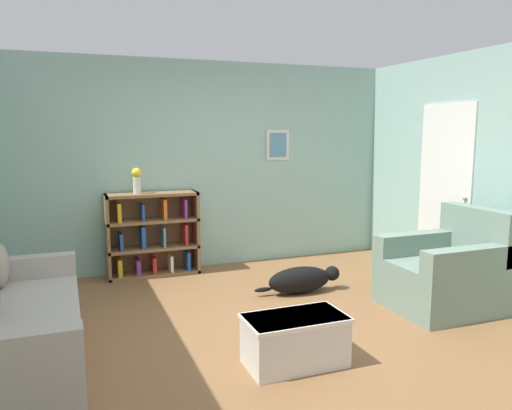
{
  "coord_description": "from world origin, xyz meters",
  "views": [
    {
      "loc": [
        -1.67,
        -3.92,
        1.75
      ],
      "look_at": [
        0.0,
        0.4,
        1.05
      ],
      "focal_mm": 35.0,
      "sensor_mm": 36.0,
      "label": 1
    }
  ],
  "objects_px": {
    "couch": "(14,327)",
    "vase": "(137,179)",
    "coffee_table": "(295,339)",
    "dog": "(302,280)",
    "bookshelf": "(152,235)",
    "recliner_chair": "(447,273)"
  },
  "relations": [
    {
      "from": "couch",
      "to": "bookshelf",
      "type": "distance_m",
      "value": 2.5
    },
    {
      "from": "recliner_chair",
      "to": "coffee_table",
      "type": "distance_m",
      "value": 2.02
    },
    {
      "from": "couch",
      "to": "bookshelf",
      "type": "bearing_deg",
      "value": 56.82
    },
    {
      "from": "dog",
      "to": "couch",
      "type": "bearing_deg",
      "value": -163.74
    },
    {
      "from": "coffee_table",
      "to": "couch",
      "type": "bearing_deg",
      "value": 160.59
    },
    {
      "from": "vase",
      "to": "recliner_chair",
      "type": "bearing_deg",
      "value": -39.03
    },
    {
      "from": "couch",
      "to": "dog",
      "type": "bearing_deg",
      "value": 16.26
    },
    {
      "from": "recliner_chair",
      "to": "vase",
      "type": "bearing_deg",
      "value": 140.97
    },
    {
      "from": "dog",
      "to": "coffee_table",
      "type": "bearing_deg",
      "value": -118.08
    },
    {
      "from": "bookshelf",
      "to": "coffee_table",
      "type": "distance_m",
      "value": 2.85
    },
    {
      "from": "bookshelf",
      "to": "vase",
      "type": "xyz_separation_m",
      "value": [
        -0.17,
        -0.02,
        0.69
      ]
    },
    {
      "from": "bookshelf",
      "to": "vase",
      "type": "bearing_deg",
      "value": -172.3
    },
    {
      "from": "vase",
      "to": "dog",
      "type": "bearing_deg",
      "value": -39.28
    },
    {
      "from": "bookshelf",
      "to": "coffee_table",
      "type": "bearing_deg",
      "value": -78.07
    },
    {
      "from": "recliner_chair",
      "to": "vase",
      "type": "xyz_separation_m",
      "value": [
        -2.69,
        2.18,
        0.83
      ]
    },
    {
      "from": "couch",
      "to": "coffee_table",
      "type": "height_order",
      "value": "couch"
    },
    {
      "from": "bookshelf",
      "to": "dog",
      "type": "bearing_deg",
      "value": -43.01
    },
    {
      "from": "coffee_table",
      "to": "vase",
      "type": "relative_size",
      "value": 2.49
    },
    {
      "from": "coffee_table",
      "to": "dog",
      "type": "height_order",
      "value": "coffee_table"
    },
    {
      "from": "couch",
      "to": "vase",
      "type": "distance_m",
      "value": 2.53
    },
    {
      "from": "bookshelf",
      "to": "coffee_table",
      "type": "xyz_separation_m",
      "value": [
        0.59,
        -2.77,
        -0.28
      ]
    },
    {
      "from": "dog",
      "to": "recliner_chair",
      "type": "bearing_deg",
      "value": -38.7
    }
  ]
}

